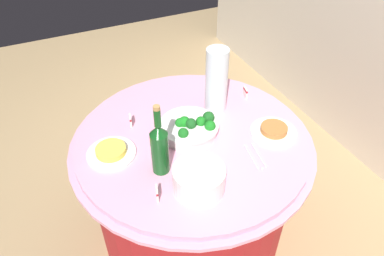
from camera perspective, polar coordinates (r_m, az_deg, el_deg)
ground_plane at (r=2.26m, az=0.00°, el=-15.53°), size 6.00×6.00×0.00m
buffet_table at (r=1.96m, az=0.00°, el=-9.32°), size 1.16×1.16×0.74m
broccoli_bowl at (r=1.69m, az=-0.31°, el=0.04°), size 0.28×0.28×0.11m
plate_stack at (r=1.44m, az=1.11°, el=-8.11°), size 0.21×0.21×0.11m
wine_bottle at (r=1.46m, az=-5.14°, el=-3.06°), size 0.07×0.07×0.34m
decorative_fruit_vase at (r=1.78m, az=3.87°, el=7.19°), size 0.11×0.11×0.34m
serving_tongs at (r=1.62m, az=10.02°, el=-4.52°), size 0.17×0.07×0.01m
food_plate_peanuts at (r=1.76m, az=12.79°, el=-0.42°), size 0.22×0.22×0.04m
food_plate_fried_egg at (r=1.64m, az=-12.67°, el=-3.71°), size 0.22×0.22×0.04m
label_placard_front at (r=1.43m, az=-5.56°, el=-10.16°), size 0.05×0.02×0.05m
label_placard_mid at (r=1.96m, az=8.44°, el=5.63°), size 0.05×0.02×0.05m
label_placard_rear at (r=1.77m, az=-9.72°, el=1.26°), size 0.05×0.02×0.05m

